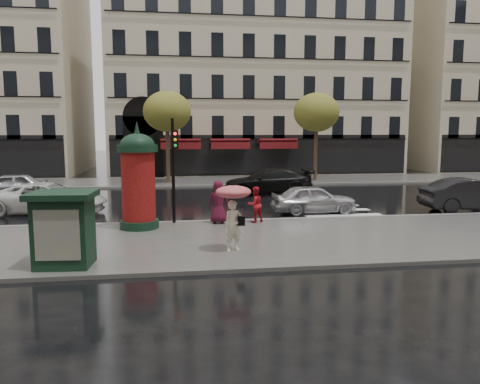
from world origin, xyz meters
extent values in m
plane|color=black|center=(0.00, 0.00, 0.00)|extent=(160.00, 160.00, 0.00)
cube|color=#474744|center=(0.00, -0.50, 0.06)|extent=(90.00, 7.00, 0.12)
cube|color=#474744|center=(0.00, 19.00, 0.06)|extent=(90.00, 6.00, 0.12)
cube|color=slate|center=(0.00, 3.00, 0.07)|extent=(90.00, 0.25, 0.14)
cube|color=slate|center=(0.00, 16.00, 0.07)|extent=(90.00, 0.25, 0.14)
cube|color=silver|center=(6.00, 9.60, 0.01)|extent=(3.60, 11.75, 0.01)
cube|color=#B7A88C|center=(6.00, 30.00, 10.00)|extent=(26.00, 14.00, 20.00)
cylinder|color=#38281C|center=(-2.00, 18.00, 2.60)|extent=(0.28, 0.28, 5.20)
ellipsoid|color=#495F1E|center=(-2.00, 18.00, 5.20)|extent=(3.40, 3.40, 2.89)
cylinder|color=#38281C|center=(9.00, 18.00, 2.60)|extent=(0.28, 0.28, 5.20)
ellipsoid|color=#495F1E|center=(9.00, 18.00, 5.20)|extent=(3.40, 3.40, 2.89)
imported|color=beige|center=(0.15, -2.04, 0.91)|extent=(0.66, 0.52, 1.58)
cylinder|color=black|center=(0.15, -2.04, 1.44)|extent=(0.02, 0.02, 1.00)
ellipsoid|color=#E02A50|center=(0.15, -2.04, 1.96)|extent=(1.10, 1.10, 0.38)
cone|color=black|center=(0.15, -2.04, 2.18)|extent=(0.04, 0.04, 0.08)
cube|color=black|center=(0.38, -2.10, 1.07)|extent=(0.23, 0.11, 0.29)
imported|color=#AC151D|center=(1.61, 2.40, 0.85)|extent=(0.88, 0.80, 1.46)
imported|color=#4B0F22|center=(0.12, 2.40, 0.99)|extent=(0.88, 0.61, 1.73)
cylinder|color=black|center=(-2.97, 1.89, 0.28)|extent=(1.47, 1.47, 0.31)
cylinder|color=maroon|center=(-2.97, 1.89, 1.75)|extent=(1.26, 1.26, 2.62)
cylinder|color=black|center=(-2.97, 1.89, 3.16)|extent=(1.51, 1.51, 0.26)
ellipsoid|color=black|center=(-2.97, 1.89, 3.27)|extent=(1.30, 1.30, 0.91)
cone|color=black|center=(-2.97, 1.89, 3.95)|extent=(0.21, 0.21, 0.47)
cylinder|color=black|center=(-1.66, 2.80, 2.22)|extent=(0.13, 0.13, 4.19)
cube|color=black|center=(-1.59, 2.58, 3.48)|extent=(0.31, 0.26, 0.73)
cube|color=black|center=(-4.65, -3.00, 1.06)|extent=(1.52, 1.27, 1.88)
cube|color=black|center=(-4.65, -3.00, 2.09)|extent=(1.81, 1.56, 0.16)
imported|color=silver|center=(4.80, 4.77, 0.67)|extent=(4.00, 1.77, 1.34)
imported|color=black|center=(12.47, 4.20, 0.78)|extent=(4.83, 1.96, 1.56)
imported|color=white|center=(-7.40, 6.37, 0.73)|extent=(5.48, 3.01, 1.45)
imported|color=black|center=(4.02, 11.59, 0.78)|extent=(5.42, 2.28, 1.56)
imported|color=silver|center=(-10.93, 11.80, 0.73)|extent=(4.46, 2.29, 1.45)
camera|label=1|loc=(-1.67, -16.08, 3.80)|focal=35.00mm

